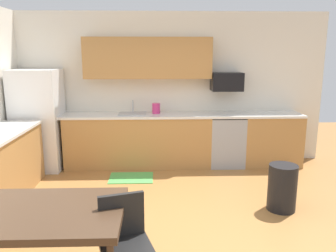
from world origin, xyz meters
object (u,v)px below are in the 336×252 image
refrigerator (39,120)px  chair_near_table (125,239)px  microwave (227,82)px  kettle (156,109)px  dining_table (37,217)px  trash_bin (282,187)px  oven_range (226,140)px

refrigerator → chair_near_table: (1.76, -3.26, -0.35)m
chair_near_table → microwave: bearing=66.4°
refrigerator → microwave: 3.33m
microwave → refrigerator: bearing=-176.8°
refrigerator → kettle: refrigerator is taller
microwave → dining_table: 4.12m
kettle → trash_bin: bearing=-49.6°
trash_bin → kettle: kettle is taller
oven_range → dining_table: size_ratio=0.65×
oven_range → chair_near_table: 3.67m
microwave → trash_bin: (0.36, -1.93, -1.19)m
refrigerator → trash_bin: 4.06m
oven_range → kettle: 1.37m
oven_range → microwave: (-0.00, 0.10, 1.04)m
oven_range → trash_bin: size_ratio=1.52×
refrigerator → oven_range: refrigerator is taller
dining_table → chair_near_table: 0.73m
microwave → chair_near_table: bearing=-113.6°
dining_table → trash_bin: (2.57, 1.44, -0.38)m
refrigerator → trash_bin: (3.62, -1.75, -0.56)m
refrigerator → oven_range: size_ratio=1.89×
refrigerator → microwave: size_ratio=3.18×
dining_table → kettle: bearing=73.8°
oven_range → trash_bin: (0.36, -1.83, -0.16)m
microwave → chair_near_table: 3.88m
refrigerator → microwave: bearing=3.2°
oven_range → chair_near_table: (-1.50, -3.34, 0.05)m
chair_near_table → trash_bin: 2.41m
trash_bin → kettle: 2.58m
microwave → trash_bin: bearing=-79.4°
refrigerator → kettle: 2.03m
chair_near_table → kettle: kettle is taller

